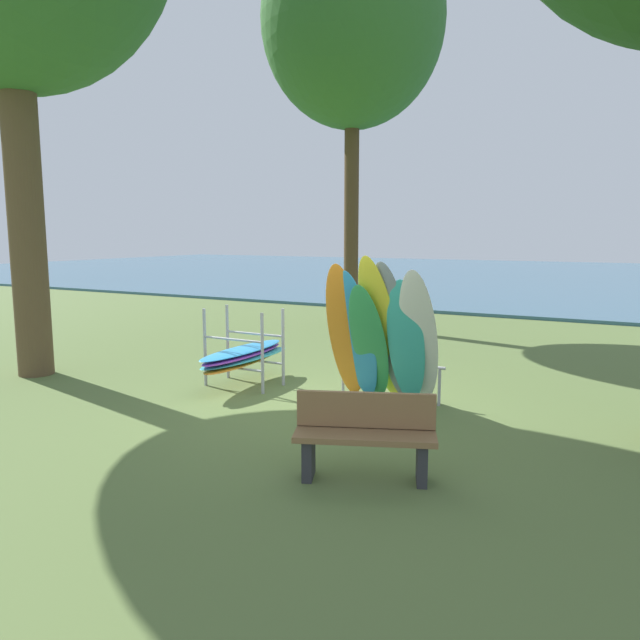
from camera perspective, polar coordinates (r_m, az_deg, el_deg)
ground_plane at (r=8.46m, az=-0.30°, el=-8.49°), size 80.00×80.00×0.00m
lake_water at (r=36.02m, az=21.91°, el=3.83°), size 80.00×36.00×0.10m
tree_mid_behind at (r=16.61m, az=3.13°, el=26.43°), size 4.56×4.56×10.29m
leaning_board_pile at (r=8.51m, az=5.85°, el=-1.62°), size 1.68×1.15×2.16m
board_storage_rack at (r=9.74m, az=-7.24°, el=-3.32°), size 1.15×2.13×1.25m
park_bench at (r=6.10m, az=4.29°, el=-10.76°), size 1.45×0.89×0.85m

